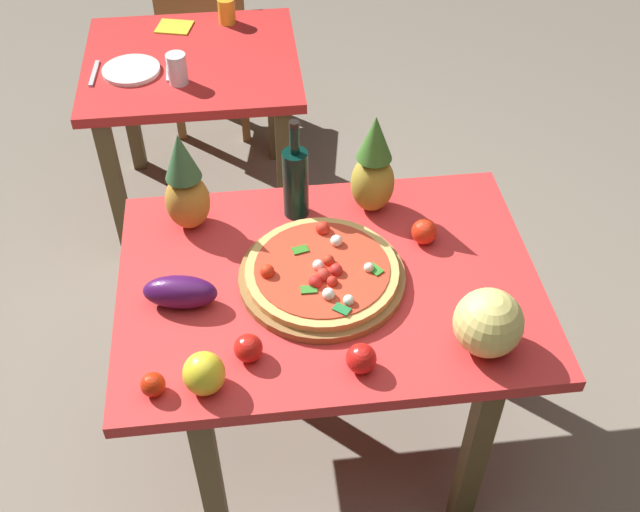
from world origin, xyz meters
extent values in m
plane|color=gray|center=(0.00, 0.00, 0.00)|extent=(10.00, 10.00, 0.00)
cube|color=brown|center=(-0.37, -0.37, 0.36)|extent=(0.06, 0.06, 0.71)
cube|color=brown|center=(0.37, -0.37, 0.36)|extent=(0.06, 0.06, 0.71)
cube|color=brown|center=(-0.37, 0.37, 0.36)|extent=(0.06, 0.06, 0.71)
cube|color=brown|center=(0.37, 0.37, 0.36)|extent=(0.06, 0.06, 0.71)
cube|color=red|center=(0.00, 0.00, 0.73)|extent=(1.17, 0.84, 0.04)
cube|color=brown|center=(-0.72, 0.93, 0.36)|extent=(0.06, 0.06, 0.71)
cube|color=brown|center=(-0.06, 0.93, 0.36)|extent=(0.06, 0.06, 0.71)
cube|color=brown|center=(-0.72, 1.59, 0.36)|extent=(0.06, 0.06, 0.71)
cube|color=brown|center=(-0.06, 1.59, 0.36)|extent=(0.06, 0.06, 0.71)
cube|color=red|center=(-0.39, 1.26, 0.73)|extent=(0.84, 0.76, 0.04)
cube|color=olive|center=(-0.14, 2.08, 0.21)|extent=(0.04, 0.04, 0.41)
cube|color=olive|center=(-0.46, 2.14, 0.21)|extent=(0.04, 0.04, 0.41)
cube|color=olive|center=(-0.19, 1.75, 0.21)|extent=(0.04, 0.04, 0.41)
cube|color=olive|center=(-0.52, 1.81, 0.21)|extent=(0.04, 0.04, 0.41)
cube|color=olive|center=(-0.33, 1.94, 0.43)|extent=(0.47, 0.47, 0.04)
cube|color=olive|center=(-0.36, 1.77, 0.65)|extent=(0.40, 0.11, 0.40)
cylinder|color=olive|center=(-0.02, 0.00, 0.76)|extent=(0.46, 0.46, 0.02)
cylinder|color=#E1AB5C|center=(-0.02, 0.00, 0.79)|extent=(0.42, 0.42, 0.02)
cylinder|color=red|center=(-0.02, 0.00, 0.80)|extent=(0.37, 0.37, 0.00)
sphere|color=red|center=(0.02, -0.02, 0.81)|extent=(0.04, 0.04, 0.04)
sphere|color=red|center=(-0.05, -0.06, 0.81)|extent=(0.04, 0.04, 0.04)
sphere|color=red|center=(-0.17, -0.01, 0.81)|extent=(0.04, 0.04, 0.04)
sphere|color=red|center=(0.00, -0.06, 0.81)|extent=(0.03, 0.03, 0.03)
sphere|color=red|center=(-0.02, -0.04, 0.81)|extent=(0.04, 0.04, 0.04)
sphere|color=red|center=(0.00, 0.02, 0.81)|extent=(0.03, 0.03, 0.03)
sphere|color=red|center=(0.00, 0.15, 0.81)|extent=(0.04, 0.04, 0.04)
cube|color=#337D22|center=(-0.07, 0.07, 0.80)|extent=(0.05, 0.04, 0.00)
cube|color=#348329|center=(-0.06, -0.08, 0.80)|extent=(0.04, 0.03, 0.00)
cube|color=#33852A|center=(0.12, -0.03, 0.80)|extent=(0.05, 0.05, 0.00)
cube|color=#217738|center=(0.01, -0.16, 0.80)|extent=(0.05, 0.05, 0.00)
sphere|color=white|center=(0.03, 0.09, 0.81)|extent=(0.03, 0.03, 0.03)
sphere|color=white|center=(0.11, -0.02, 0.81)|extent=(0.03, 0.03, 0.03)
sphere|color=white|center=(-0.03, 0.00, 0.81)|extent=(0.03, 0.03, 0.03)
sphere|color=white|center=(0.03, -0.14, 0.81)|extent=(0.03, 0.03, 0.03)
sphere|color=white|center=(-0.02, -0.11, 0.81)|extent=(0.03, 0.03, 0.03)
cylinder|color=black|center=(-0.06, 0.29, 0.86)|extent=(0.08, 0.08, 0.22)
cylinder|color=black|center=(-0.06, 0.29, 1.02)|extent=(0.03, 0.03, 0.09)
cylinder|color=black|center=(-0.06, 0.29, 1.07)|extent=(0.03, 0.03, 0.02)
ellipsoid|color=#AD9833|center=(0.17, 0.29, 0.84)|extent=(0.13, 0.13, 0.19)
cone|color=#397128|center=(0.17, 0.29, 1.01)|extent=(0.10, 0.10, 0.14)
ellipsoid|color=#BC842F|center=(-0.38, 0.28, 0.84)|extent=(0.13, 0.13, 0.18)
cone|color=#366539|center=(-0.38, 0.28, 1.00)|extent=(0.10, 0.10, 0.14)
sphere|color=#DACC6D|center=(0.36, -0.28, 0.84)|extent=(0.18, 0.18, 0.18)
ellipsoid|color=yellow|center=(-0.34, -0.32, 0.80)|extent=(0.10, 0.10, 0.11)
ellipsoid|color=#42134C|center=(-0.40, -0.04, 0.80)|extent=(0.21, 0.12, 0.09)
sphere|color=red|center=(-0.23, -0.25, 0.79)|extent=(0.07, 0.07, 0.07)
sphere|color=red|center=(0.29, 0.12, 0.79)|extent=(0.08, 0.08, 0.08)
sphere|color=red|center=(-0.47, -0.33, 0.78)|extent=(0.06, 0.06, 0.06)
sphere|color=red|center=(0.04, -0.31, 0.79)|extent=(0.08, 0.08, 0.08)
cylinder|color=gold|center=(-0.24, 1.54, 0.80)|extent=(0.07, 0.07, 0.10)
cylinder|color=silver|center=(-0.43, 1.09, 0.81)|extent=(0.07, 0.07, 0.12)
cylinder|color=white|center=(-0.61, 1.18, 0.76)|extent=(0.22, 0.22, 0.02)
cube|color=silver|center=(-0.75, 1.18, 0.75)|extent=(0.03, 0.18, 0.01)
cube|color=silver|center=(-0.47, 1.18, 0.75)|extent=(0.02, 0.18, 0.01)
cube|color=yellow|center=(-0.46, 1.52, 0.75)|extent=(0.17, 0.15, 0.01)
camera|label=1|loc=(-0.20, -1.45, 2.27)|focal=42.57mm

